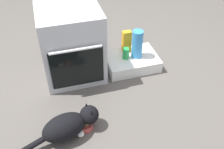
{
  "coord_description": "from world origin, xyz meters",
  "views": [
    {
      "loc": [
        -0.29,
        -1.72,
        1.73
      ],
      "look_at": [
        0.19,
        -0.04,
        0.25
      ],
      "focal_mm": 41.32,
      "sensor_mm": 36.0,
      "label": 1
    }
  ],
  "objects_px": {
    "oven": "(72,44)",
    "cat": "(69,125)",
    "pantry_cabinet": "(131,61)",
    "soda_can": "(126,53)",
    "food_bowl": "(85,125)",
    "water_bottle": "(137,44)",
    "juice_carton": "(126,41)"
  },
  "relations": [
    {
      "from": "oven",
      "to": "water_bottle",
      "type": "distance_m",
      "value": 0.66
    },
    {
      "from": "food_bowl",
      "to": "water_bottle",
      "type": "distance_m",
      "value": 1.0
    },
    {
      "from": "pantry_cabinet",
      "to": "juice_carton",
      "type": "xyz_separation_m",
      "value": [
        -0.02,
        0.11,
        0.18
      ]
    },
    {
      "from": "cat",
      "to": "soda_can",
      "type": "distance_m",
      "value": 1.0
    },
    {
      "from": "oven",
      "to": "cat",
      "type": "bearing_deg",
      "value": -102.69
    },
    {
      "from": "pantry_cabinet",
      "to": "juice_carton",
      "type": "bearing_deg",
      "value": 102.63
    },
    {
      "from": "pantry_cabinet",
      "to": "cat",
      "type": "xyz_separation_m",
      "value": [
        -0.78,
        -0.72,
        0.06
      ]
    },
    {
      "from": "cat",
      "to": "soda_can",
      "type": "xyz_separation_m",
      "value": [
        0.71,
        0.71,
        0.06
      ]
    },
    {
      "from": "oven",
      "to": "soda_can",
      "type": "xyz_separation_m",
      "value": [
        0.53,
        -0.05,
        -0.18
      ]
    },
    {
      "from": "water_bottle",
      "to": "oven",
      "type": "bearing_deg",
      "value": 175.54
    },
    {
      "from": "food_bowl",
      "to": "cat",
      "type": "relative_size",
      "value": 0.18
    },
    {
      "from": "oven",
      "to": "soda_can",
      "type": "distance_m",
      "value": 0.56
    },
    {
      "from": "cat",
      "to": "pantry_cabinet",
      "type": "bearing_deg",
      "value": 27.99
    },
    {
      "from": "oven",
      "to": "soda_can",
      "type": "bearing_deg",
      "value": -5.75
    },
    {
      "from": "food_bowl",
      "to": "water_bottle",
      "type": "bearing_deg",
      "value": 44.37
    },
    {
      "from": "oven",
      "to": "pantry_cabinet",
      "type": "distance_m",
      "value": 0.68
    },
    {
      "from": "food_bowl",
      "to": "cat",
      "type": "height_order",
      "value": "cat"
    },
    {
      "from": "soda_can",
      "to": "juice_carton",
      "type": "height_order",
      "value": "juice_carton"
    },
    {
      "from": "cat",
      "to": "water_bottle",
      "type": "relative_size",
      "value": 2.44
    },
    {
      "from": "oven",
      "to": "pantry_cabinet",
      "type": "xyz_separation_m",
      "value": [
        0.6,
        -0.04,
        -0.3
      ]
    },
    {
      "from": "food_bowl",
      "to": "cat",
      "type": "distance_m",
      "value": 0.16
    },
    {
      "from": "food_bowl",
      "to": "water_bottle",
      "type": "relative_size",
      "value": 0.43
    },
    {
      "from": "pantry_cabinet",
      "to": "soda_can",
      "type": "xyz_separation_m",
      "value": [
        -0.07,
        -0.01,
        0.12
      ]
    },
    {
      "from": "oven",
      "to": "pantry_cabinet",
      "type": "height_order",
      "value": "oven"
    },
    {
      "from": "oven",
      "to": "food_bowl",
      "type": "relative_size",
      "value": 5.57
    },
    {
      "from": "cat",
      "to": "water_bottle",
      "type": "bearing_deg",
      "value": 25.91
    },
    {
      "from": "cat",
      "to": "water_bottle",
      "type": "distance_m",
      "value": 1.1
    },
    {
      "from": "food_bowl",
      "to": "juice_carton",
      "type": "distance_m",
      "value": 1.03
    },
    {
      "from": "water_bottle",
      "to": "soda_can",
      "type": "distance_m",
      "value": 0.15
    },
    {
      "from": "soda_can",
      "to": "juice_carton",
      "type": "xyz_separation_m",
      "value": [
        0.05,
        0.12,
        0.06
      ]
    },
    {
      "from": "water_bottle",
      "to": "pantry_cabinet",
      "type": "bearing_deg",
      "value": 169.74
    },
    {
      "from": "water_bottle",
      "to": "juice_carton",
      "type": "height_order",
      "value": "water_bottle"
    }
  ]
}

